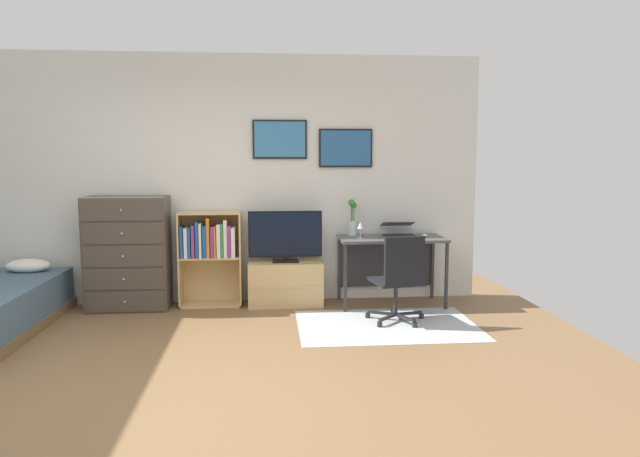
% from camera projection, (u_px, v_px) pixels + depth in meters
% --- Properties ---
extents(ground_plane, '(7.20, 7.20, 0.00)m').
position_uv_depth(ground_plane, '(170.00, 383.00, 4.23)').
color(ground_plane, brown).
extents(wall_back_with_posters, '(6.12, 0.09, 2.70)m').
position_uv_depth(wall_back_with_posters, '(204.00, 179.00, 6.47)').
color(wall_back_with_posters, silver).
rests_on(wall_back_with_posters, ground_plane).
extents(area_rug, '(1.70, 1.20, 0.01)m').
position_uv_depth(area_rug, '(387.00, 325.00, 5.66)').
color(area_rug, '#B2B7BC').
rests_on(area_rug, ground_plane).
extents(dresser, '(0.84, 0.46, 1.19)m').
position_uv_depth(dresser, '(128.00, 253.00, 6.22)').
color(dresser, '#4C4238').
rests_on(dresser, ground_plane).
extents(bookshelf, '(0.66, 0.30, 1.01)m').
position_uv_depth(bookshelf, '(210.00, 249.00, 6.35)').
color(bookshelf, tan).
rests_on(bookshelf, ground_plane).
extents(tv_stand, '(0.80, 0.41, 0.47)m').
position_uv_depth(tv_stand, '(286.00, 283.00, 6.43)').
color(tv_stand, tan).
rests_on(tv_stand, ground_plane).
extents(television, '(0.79, 0.16, 0.55)m').
position_uv_depth(television, '(285.00, 237.00, 6.34)').
color(television, black).
rests_on(television, tv_stand).
extents(desk, '(1.13, 0.59, 0.74)m').
position_uv_depth(desk, '(390.00, 249.00, 6.46)').
color(desk, '#4C4C4F').
rests_on(desk, ground_plane).
extents(office_chair, '(0.58, 0.57, 0.86)m').
position_uv_depth(office_chair, '(400.00, 277.00, 5.67)').
color(office_chair, '#232326').
rests_on(office_chair, ground_plane).
extents(laptop, '(0.35, 0.38, 0.15)m').
position_uv_depth(laptop, '(399.00, 230.00, 6.49)').
color(laptop, '#333338').
rests_on(laptop, desk).
extents(computer_mouse, '(0.06, 0.10, 0.03)m').
position_uv_depth(computer_mouse, '(425.00, 235.00, 6.39)').
color(computer_mouse, silver).
rests_on(computer_mouse, desk).
extents(bamboo_vase, '(0.09, 0.10, 0.40)m').
position_uv_depth(bamboo_vase, '(352.00, 217.00, 6.51)').
color(bamboo_vase, silver).
rests_on(bamboo_vase, desk).
extents(wine_glass, '(0.07, 0.07, 0.18)m').
position_uv_depth(wine_glass, '(360.00, 226.00, 6.24)').
color(wine_glass, silver).
rests_on(wine_glass, desk).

